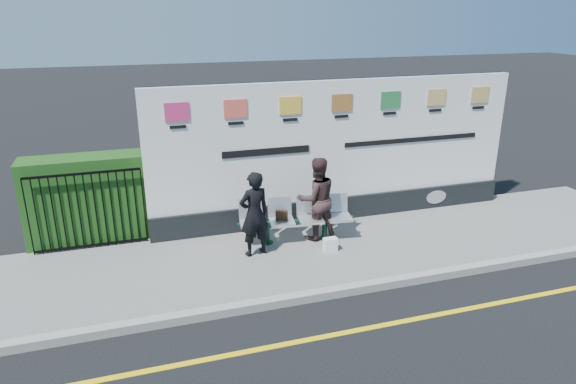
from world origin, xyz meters
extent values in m
plane|color=black|center=(0.00, 0.00, 0.00)|extent=(80.00, 80.00, 0.00)
cube|color=slate|center=(0.00, 2.50, 0.06)|extent=(14.00, 3.00, 0.12)
cube|color=gray|center=(0.00, 1.00, 0.07)|extent=(14.00, 0.18, 0.14)
cube|color=yellow|center=(0.00, 0.00, 0.00)|extent=(14.00, 0.10, 0.01)
cube|color=black|center=(0.50, 3.85, 0.37)|extent=(8.00, 0.30, 0.50)
cube|color=white|center=(0.50, 3.85, 1.87)|extent=(8.00, 0.14, 2.50)
cube|color=#1D4916|center=(-4.58, 4.30, 0.97)|extent=(2.35, 0.70, 1.70)
imported|color=black|center=(-1.64, 2.66, 0.93)|extent=(0.66, 0.52, 1.62)
imported|color=#362323|center=(-0.30, 2.99, 0.96)|extent=(0.84, 0.67, 1.67)
cube|color=black|center=(-1.01, 3.01, 0.68)|extent=(0.26, 0.17, 0.19)
cube|color=white|center=(-0.25, 2.36, 0.25)|extent=(0.26, 0.15, 0.26)
camera|label=1|loc=(-3.66, -5.81, 4.48)|focal=32.00mm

